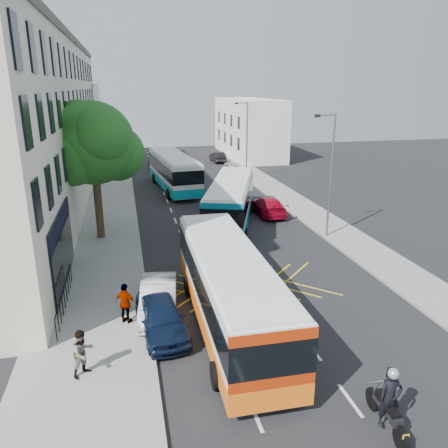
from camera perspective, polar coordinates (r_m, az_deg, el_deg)
ground at (r=17.98m, az=11.46°, el=-15.67°), size 120.00×120.00×0.00m
pavement_left at (r=30.23m, az=-15.71°, el=-1.76°), size 5.00×70.00×0.15m
pavement_right at (r=33.31m, az=12.87°, el=0.25°), size 3.00×70.00×0.15m
terrace_main at (r=38.88m, az=-24.27°, el=11.67°), size 8.30×45.00×13.50m
terrace_far at (r=69.13m, az=-19.43°, el=12.70°), size 8.00×20.00×10.00m
building_right at (r=64.30m, az=3.19°, el=12.45°), size 6.00×18.00×8.00m
street_tree at (r=28.81m, az=-16.77°, el=9.96°), size 6.30×5.70×8.80m
lamp_near at (r=29.06m, az=13.66°, el=6.92°), size 1.45×0.15×8.00m
lamp_far at (r=47.62m, az=2.91°, el=11.39°), size 1.45×0.15×8.00m
railings at (r=21.15m, az=-20.14°, el=-8.86°), size 0.08×5.60×1.14m
bus_near at (r=18.35m, az=0.67°, el=-8.36°), size 3.02×11.71×3.29m
bus_mid at (r=31.85m, az=0.89°, el=2.96°), size 6.31×11.74×3.24m
bus_far at (r=43.33m, az=-6.60°, el=6.90°), size 4.01×12.30×3.40m
motorbike at (r=14.56m, az=20.75°, el=-20.78°), size 0.74×2.37×2.10m
parked_car_blue at (r=18.41m, az=-8.18°, el=-11.93°), size 2.23×4.50×1.48m
parked_car_silver at (r=19.91m, az=-8.54°, el=-9.56°), size 2.10×4.62×1.47m
red_hatchback at (r=34.65m, az=5.75°, el=2.37°), size 2.01×4.86×1.40m
distant_car_grey at (r=54.41m, az=-8.27°, el=7.85°), size 2.96×5.30×1.40m
distant_car_silver at (r=50.17m, az=1.02°, el=7.25°), size 1.80×4.34×1.47m
distant_car_dark at (r=58.93m, az=-0.83°, el=8.75°), size 1.62×4.17×1.35m
pedestrian_near at (r=16.36m, az=-17.95°, el=-15.71°), size 1.06×1.03×1.71m
pedestrian_far at (r=19.07m, az=-12.73°, el=-10.08°), size 1.11×0.93×1.78m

